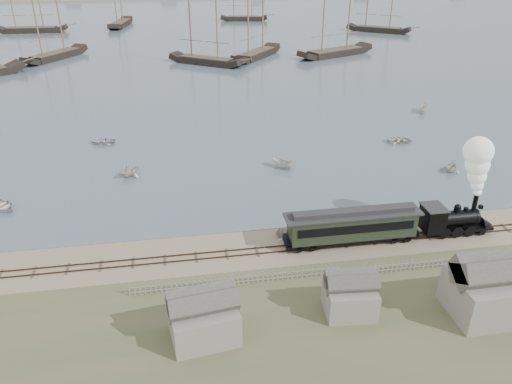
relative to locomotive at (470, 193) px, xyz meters
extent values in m
plane|color=gray|center=(-17.87, 2.00, -4.66)|extent=(600.00, 600.00, 0.00)
cube|color=#4E5E6F|center=(-17.87, 172.00, -4.63)|extent=(600.00, 336.00, 0.06)
cube|color=#33251C|center=(-17.87, -0.50, -4.56)|extent=(120.00, 0.08, 0.12)
cube|color=#33251C|center=(-17.87, 0.50, -4.56)|extent=(120.00, 0.08, 0.12)
cube|color=#43362B|center=(-17.87, 0.00, -4.63)|extent=(120.00, 1.80, 0.06)
cube|color=black|center=(-0.83, 0.00, -3.91)|extent=(7.37, 2.17, 0.27)
cylinder|color=black|center=(-1.26, 0.00, -2.82)|extent=(4.55, 1.63, 1.63)
cube|color=black|center=(-3.64, 0.00, -2.61)|extent=(1.95, 2.38, 2.49)
cube|color=#2A2A2C|center=(-3.64, 0.00, -1.31)|extent=(2.17, 2.60, 0.13)
cylinder|color=black|center=(0.80, 0.00, -1.36)|extent=(0.48, 0.48, 1.73)
sphere|color=black|center=(-1.04, 0.00, -1.55)|extent=(0.69, 0.69, 0.69)
cone|color=black|center=(2.64, 0.00, -4.01)|extent=(1.52, 2.17, 2.17)
cube|color=black|center=(1.56, 0.00, -1.74)|extent=(0.38, 0.38, 0.38)
cube|color=black|center=(-12.23, 0.00, -3.96)|extent=(13.77, 2.26, 0.34)
cube|color=black|center=(-12.23, 0.00, -2.58)|extent=(12.79, 2.46, 2.46)
cube|color=black|center=(-12.23, -1.25, -2.34)|extent=(11.81, 0.06, 0.89)
cube|color=black|center=(-12.23, 1.25, -2.34)|extent=(11.81, 0.06, 0.89)
cube|color=#2A2A2C|center=(-12.23, 0.00, -1.30)|extent=(13.77, 2.66, 0.18)
cube|color=#2A2A2C|center=(-12.23, 0.00, -1.01)|extent=(12.30, 1.18, 0.44)
imported|color=beige|center=(-17.72, 1.78, -4.28)|extent=(4.16, 4.48, 0.76)
imported|color=beige|center=(-49.31, 13.39, -4.15)|extent=(5.19, 5.31, 0.90)
imported|color=beige|center=(-35.28, 20.12, -3.74)|extent=(4.29, 4.33, 1.73)
imported|color=beige|center=(-15.20, 19.31, -3.97)|extent=(3.16, 3.16, 1.26)
imported|color=beige|center=(4.52, 25.67, -4.21)|extent=(3.50, 4.33, 0.79)
imported|color=beige|center=(6.73, 14.53, -3.83)|extent=(3.82, 3.85, 1.54)
imported|color=beige|center=(14.84, 39.10, -3.93)|extent=(3.63, 3.05, 1.35)
imported|color=beige|center=(-40.01, 32.69, -4.22)|extent=(2.81, 3.79, 0.76)
camera|label=1|loc=(-28.82, -40.74, 22.82)|focal=35.00mm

